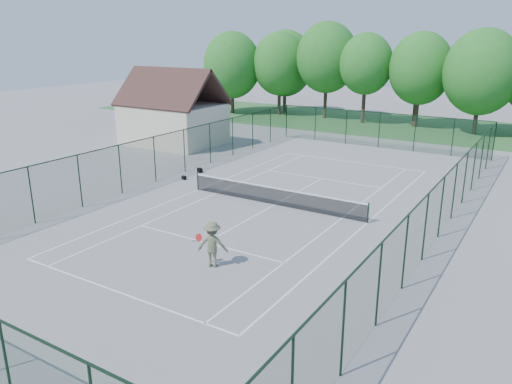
{
  "coord_description": "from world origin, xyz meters",
  "views": [
    {
      "loc": [
        13.24,
        -23.38,
        9.19
      ],
      "look_at": [
        0.0,
        -2.0,
        1.3
      ],
      "focal_mm": 35.0,
      "sensor_mm": 36.0,
      "label": 1
    }
  ],
  "objects": [
    {
      "name": "ground",
      "position": [
        0.0,
        0.0,
        0.0
      ],
      "size": [
        140.0,
        140.0,
        0.0
      ],
      "primitive_type": "plane",
      "color": "gray",
      "rests_on": "ground"
    },
    {
      "name": "grass_far",
      "position": [
        0.0,
        30.0,
        0.01
      ],
      "size": [
        80.0,
        16.0,
        0.01
      ],
      "primitive_type": "cube",
      "color": "#356D33",
      "rests_on": "ground"
    },
    {
      "name": "court_lines",
      "position": [
        0.0,
        0.0,
        0.0
      ],
      "size": [
        11.05,
        23.85,
        0.01
      ],
      "color": "white",
      "rests_on": "ground"
    },
    {
      "name": "tennis_net",
      "position": [
        0.0,
        0.0,
        0.58
      ],
      "size": [
        11.08,
        0.08,
        1.1
      ],
      "color": "black",
      "rests_on": "ground"
    },
    {
      "name": "fence_enclosure",
      "position": [
        0.0,
        0.0,
        1.56
      ],
      "size": [
        18.05,
        36.05,
        3.02
      ],
      "color": "#183822",
      "rests_on": "ground"
    },
    {
      "name": "utility_building",
      "position": [
        -16.0,
        10.0,
        3.12
      ],
      "size": [
        8.6,
        6.27,
        6.63
      ],
      "color": "beige",
      "rests_on": "ground"
    },
    {
      "name": "tree_line_far",
      "position": [
        0.0,
        30.0,
        5.99
      ],
      "size": [
        39.4,
        6.4,
        9.7
      ],
      "color": "#3C291E",
      "rests_on": "ground"
    },
    {
      "name": "sports_bag_a",
      "position": [
        -7.97,
        3.35,
        0.16
      ],
      "size": [
        0.45,
        0.36,
        0.31
      ],
      "primitive_type": "cube",
      "rotation": [
        0.0,
        0.0,
        -0.35
      ],
      "color": "black",
      "rests_on": "ground"
    },
    {
      "name": "sports_bag_b",
      "position": [
        -7.75,
        1.36,
        0.12
      ],
      "size": [
        0.36,
        0.27,
        0.25
      ],
      "primitive_type": "cube",
      "rotation": [
        0.0,
        0.0,
        -0.28
      ],
      "color": "black",
      "rests_on": "ground"
    },
    {
      "name": "tennis_player",
      "position": [
        1.73,
        -8.2,
        0.98
      ],
      "size": [
        1.69,
        1.17,
        1.96
      ],
      "color": "#616546",
      "rests_on": "ground"
    }
  ]
}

